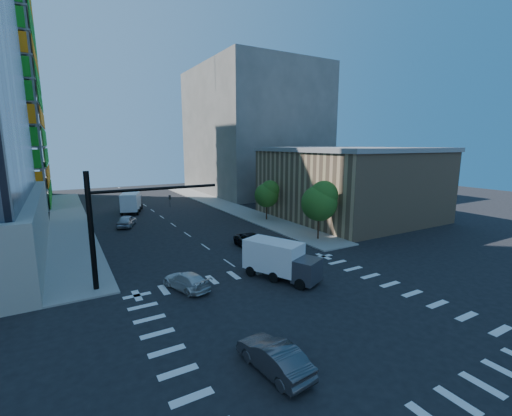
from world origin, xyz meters
TOP-DOWN VIEW (x-y plane):
  - ground at (0.00, 0.00)m, footprint 160.00×160.00m
  - road_markings at (0.00, 0.00)m, footprint 20.00×20.00m
  - sidewalk_ne at (12.50, 40.00)m, footprint 5.00×60.00m
  - sidewalk_nw at (-12.50, 40.00)m, footprint 5.00×60.00m
  - commercial_building at (25.00, 22.00)m, footprint 20.50×22.50m
  - bg_building_ne at (27.00, 55.00)m, footprint 24.00×30.00m
  - signal_mast_nw at (-10.00, 11.50)m, footprint 10.20×0.40m
  - tree_south at (12.63, 13.90)m, footprint 4.16×4.16m
  - tree_north at (12.93, 25.90)m, footprint 3.54×3.52m
  - car_nb_far at (4.20, 15.06)m, footprint 2.85×5.50m
  - car_sb_near at (-5.41, 8.34)m, footprint 3.12×4.86m
  - car_sb_mid at (-5.76, 32.24)m, footprint 3.52×5.04m
  - car_sb_cross at (-4.84, -3.26)m, footprint 2.05×4.66m
  - box_truck_near at (2.21, 6.26)m, footprint 4.71×6.40m
  - box_truck_far at (-3.19, 42.41)m, footprint 4.57×6.89m

SIDE VIEW (x-z plane):
  - ground at x=0.00m, z-range 0.00..0.00m
  - road_markings at x=0.00m, z-range 0.00..0.01m
  - sidewalk_ne at x=12.50m, z-range 0.00..0.15m
  - sidewalk_nw at x=-12.50m, z-range 0.00..0.15m
  - car_sb_near at x=-5.41m, z-range 0.00..1.31m
  - car_nb_far at x=4.20m, z-range 0.00..1.48m
  - car_sb_cross at x=-4.84m, z-range 0.00..1.49m
  - car_sb_mid at x=-5.76m, z-range 0.00..1.59m
  - box_truck_near at x=2.21m, z-range -0.18..2.91m
  - box_truck_far at x=-3.19m, z-range -0.19..3.14m
  - tree_north at x=12.93m, z-range 1.10..6.88m
  - tree_south at x=12.63m, z-range 1.27..8.10m
  - commercial_building at x=25.00m, z-range 0.01..10.61m
  - signal_mast_nw at x=-10.00m, z-range 0.99..9.99m
  - bg_building_ne at x=27.00m, z-range 0.00..28.00m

